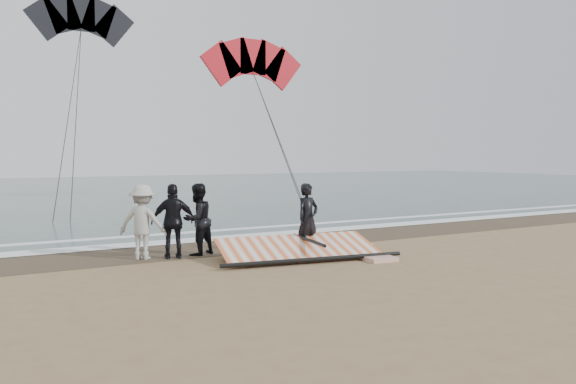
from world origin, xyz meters
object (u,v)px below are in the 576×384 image
man_main (308,218)px  sail_rig (293,250)px  board_white (359,252)px  board_cream (345,240)px

man_main → sail_rig: man_main is taller
man_main → board_white: man_main is taller
board_white → board_cream: board_white is taller
man_main → board_white: 1.61m
man_main → board_cream: 2.42m
board_white → board_cream: 2.08m
board_cream → sail_rig: bearing=-141.5°
board_white → sail_rig: size_ratio=0.56×
board_white → sail_rig: (-1.77, 0.37, 0.14)m
board_white → board_cream: bearing=70.2°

